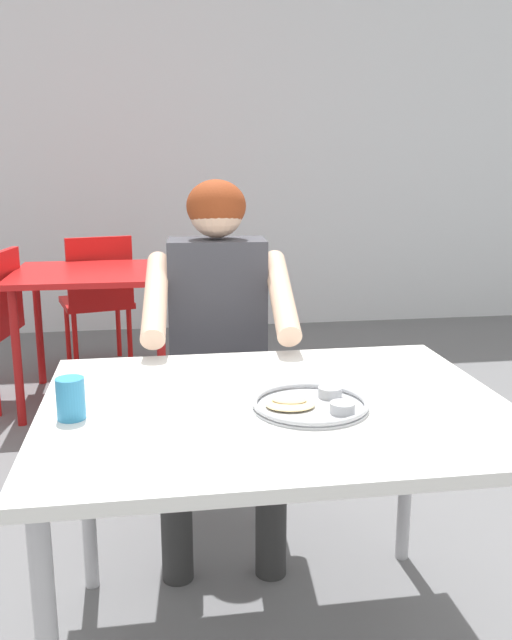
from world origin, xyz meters
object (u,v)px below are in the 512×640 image
object	(u,v)px
table_foreground	(275,428)
table_background_red	(93,288)
chair_foreground	(217,378)
chair_red_right	(198,309)
diner_foreground	(219,330)
drinking_cup	(71,397)
thali_tray	(311,404)
chair_red_far	(98,294)

from	to	relation	value
table_foreground	table_background_red	xyz separation A→B (m)	(-0.62, 2.16, -0.02)
chair_foreground	chair_red_right	size ratio (longest dim) A/B	1.01
chair_foreground	diner_foreground	world-z (taller)	diner_foreground
chair_foreground	table_background_red	size ratio (longest dim) A/B	1.03
table_foreground	diner_foreground	bearing A→B (deg)	95.96
drinking_cup	thali_tray	bearing A→B (deg)	-1.90
drinking_cup	diner_foreground	world-z (taller)	diner_foreground
drinking_cup	chair_red_far	bearing A→B (deg)	93.16
thali_tray	drinking_cup	xyz separation A→B (m)	(-0.56, 0.02, 0.04)
chair_red_right	chair_red_far	xyz separation A→B (m)	(-0.59, 0.58, -0.01)
table_foreground	chair_red_far	bearing A→B (deg)	103.11
table_background_red	chair_red_far	xyz separation A→B (m)	(-0.02, 0.58, -0.14)
chair_foreground	chair_red_far	xyz separation A→B (m)	(-0.58, 1.84, -0.00)
chair_red_far	thali_tray	bearing A→B (deg)	-75.68
drinking_cup	chair_red_far	xyz separation A→B (m)	(-0.15, 2.78, -0.28)
table_foreground	diner_foreground	distance (m)	0.70
table_foreground	chair_red_right	size ratio (longest dim) A/B	1.34
drinking_cup	chair_foreground	bearing A→B (deg)	65.88
drinking_cup	chair_red_far	size ratio (longest dim) A/B	0.11
chair_red_right	chair_red_far	size ratio (longest dim) A/B	0.98
drinking_cup	chair_red_far	distance (m)	2.80
drinking_cup	table_background_red	xyz separation A→B (m)	(-0.13, 2.20, -0.14)
table_background_red	chair_red_far	bearing A→B (deg)	92.08
thali_tray	drinking_cup	world-z (taller)	drinking_cup
drinking_cup	diner_foreground	xyz separation A→B (m)	(0.41, 0.73, -0.04)
thali_tray	diner_foreground	xyz separation A→B (m)	(-0.15, 0.75, 0.00)
diner_foreground	chair_red_right	distance (m)	1.49
chair_foreground	table_background_red	world-z (taller)	chair_foreground
table_foreground	diner_foreground	xyz separation A→B (m)	(-0.07, 0.69, 0.08)
thali_tray	diner_foreground	world-z (taller)	diner_foreground
table_foreground	thali_tray	distance (m)	0.13
diner_foreground	chair_red_right	xyz separation A→B (m)	(0.03, 1.47, -0.24)
diner_foreground	chair_red_far	bearing A→B (deg)	105.44
chair_red_far	table_foreground	bearing A→B (deg)	-76.89
chair_foreground	diner_foreground	xyz separation A→B (m)	(-0.01, -0.21, 0.24)
table_foreground	drinking_cup	xyz separation A→B (m)	(-0.49, -0.04, 0.12)
drinking_cup	chair_red_right	world-z (taller)	chair_red_right
drinking_cup	diner_foreground	distance (m)	0.84
drinking_cup	table_background_red	world-z (taller)	drinking_cup
thali_tray	diner_foreground	size ratio (longest dim) A/B	0.22
thali_tray	chair_red_right	distance (m)	2.24
table_background_red	chair_red_right	xyz separation A→B (m)	(0.57, -0.00, -0.14)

